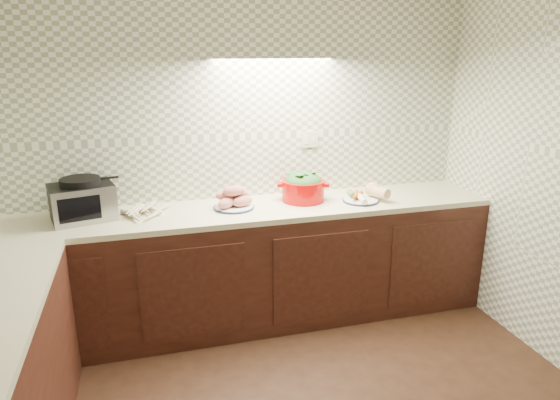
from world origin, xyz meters
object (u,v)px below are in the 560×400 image
object	(u,v)px
onion_bowl	(234,198)
toaster_oven	(82,200)
dutch_oven	(303,187)
parsnip_pile	(156,211)
veg_plate	(366,194)
sweet_potato_plate	(233,200)

from	to	relation	value
onion_bowl	toaster_oven	bearing A→B (deg)	-175.44
toaster_oven	dutch_oven	size ratio (longest dim) A/B	1.17
parsnip_pile	veg_plate	bearing A→B (deg)	-2.40
parsnip_pile	dutch_oven	xyz separation A→B (m)	(1.08, 0.04, 0.08)
veg_plate	toaster_oven	bearing A→B (deg)	177.10
toaster_oven	veg_plate	bearing A→B (deg)	-16.92
sweet_potato_plate	veg_plate	size ratio (longest dim) A/B	0.86
dutch_oven	veg_plate	distance (m)	0.48
onion_bowl	veg_plate	bearing A→B (deg)	-10.75
toaster_oven	onion_bowl	distance (m)	1.05
sweet_potato_plate	dutch_oven	distance (m)	0.54
dutch_oven	onion_bowl	bearing A→B (deg)	-172.77
parsnip_pile	onion_bowl	size ratio (longest dim) A/B	2.52
toaster_oven	onion_bowl	world-z (taller)	toaster_oven
onion_bowl	parsnip_pile	bearing A→B (deg)	-168.16
parsnip_pile	sweet_potato_plate	world-z (taller)	sweet_potato_plate
dutch_oven	veg_plate	world-z (taller)	dutch_oven
toaster_oven	parsnip_pile	size ratio (longest dim) A/B	1.38
parsnip_pile	onion_bowl	world-z (taller)	onion_bowl
sweet_potato_plate	dutch_oven	size ratio (longest dim) A/B	0.75
parsnip_pile	onion_bowl	xyz separation A→B (m)	(0.57, 0.12, 0.01)
toaster_oven	sweet_potato_plate	bearing A→B (deg)	-15.75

